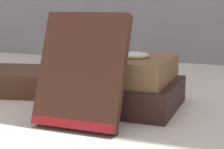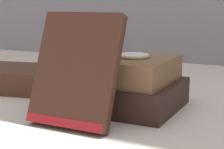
# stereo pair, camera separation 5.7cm
# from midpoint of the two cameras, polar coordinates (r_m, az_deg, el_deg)

# --- Properties ---
(ground_plane) EXTENTS (3.00, 3.00, 0.00)m
(ground_plane) POSITION_cam_midpoint_polar(r_m,az_deg,el_deg) (0.61, 1.20, -4.79)
(ground_plane) COLOR beige
(book_flat_bottom) EXTENTS (0.19, 0.15, 0.04)m
(book_flat_bottom) POSITION_cam_midpoint_polar(r_m,az_deg,el_deg) (0.61, 3.28, -2.83)
(book_flat_bottom) COLOR #331E19
(book_flat_bottom) RESTS_ON ground_plane
(book_flat_top) EXTENTS (0.18, 0.14, 0.04)m
(book_flat_top) POSITION_cam_midpoint_polar(r_m,az_deg,el_deg) (0.60, 2.72, 1.01)
(book_flat_top) COLOR brown
(book_flat_top) RESTS_ON book_flat_bottom
(book_side_left) EXTENTS (0.27, 0.19, 0.04)m
(book_side_left) POSITION_cam_midpoint_polar(r_m,az_deg,el_deg) (0.75, -11.92, -0.55)
(book_side_left) COLOR #4C2D1E
(book_side_left) RESTS_ON ground_plane
(book_leaning_front) EXTENTS (0.12, 0.07, 0.15)m
(book_leaning_front) POSITION_cam_midpoint_polar(r_m,az_deg,el_deg) (0.50, -2.40, 0.12)
(book_leaning_front) COLOR #422319
(book_leaning_front) RESTS_ON ground_plane
(pocket_watch) EXTENTS (0.05, 0.05, 0.01)m
(pocket_watch) POSITION_cam_midpoint_polar(r_m,az_deg,el_deg) (0.59, 6.08, 2.84)
(pocket_watch) COLOR white
(pocket_watch) RESTS_ON book_flat_top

